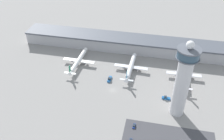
# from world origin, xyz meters

# --- Properties ---
(ground_plane) EXTENTS (1000.00, 1000.00, 0.00)m
(ground_plane) POSITION_xyz_m (0.00, 0.00, 0.00)
(ground_plane) COLOR gray
(terminal_building) EXTENTS (220.57, 25.00, 14.14)m
(terminal_building) POSITION_xyz_m (0.00, 70.00, 7.17)
(terminal_building) COLOR #B2B2B7
(terminal_building) RESTS_ON ground
(control_tower) EXTENTS (16.13, 16.13, 63.35)m
(control_tower) POSITION_xyz_m (53.73, -15.20, 32.50)
(control_tower) COLOR silver
(control_tower) RESTS_ON ground
(airplane_gate_alpha) EXTENTS (32.08, 45.19, 12.97)m
(airplane_gate_alpha) POSITION_xyz_m (-41.12, 31.29, 4.48)
(airplane_gate_alpha) COLOR white
(airplane_gate_alpha) RESTS_ON ground
(airplane_gate_bravo) EXTENTS (32.28, 43.75, 13.57)m
(airplane_gate_bravo) POSITION_xyz_m (10.78, 31.66, 4.36)
(airplane_gate_bravo) COLOR silver
(airplane_gate_bravo) RESTS_ON ground
(airplane_gate_charlie) EXTENTS (31.49, 43.53, 14.23)m
(airplane_gate_charlie) POSITION_xyz_m (59.96, 29.87, 4.65)
(airplane_gate_charlie) COLOR silver
(airplane_gate_charlie) RESTS_ON ground
(service_truck_catering) EXTENTS (2.86, 8.33, 2.81)m
(service_truck_catering) POSITION_xyz_m (-5.86, 13.38, 0.98)
(service_truck_catering) COLOR black
(service_truck_catering) RESTS_ON ground
(service_truck_fuel) EXTENTS (7.01, 2.78, 2.62)m
(service_truck_fuel) POSITION_xyz_m (45.36, -1.56, 0.91)
(service_truck_fuel) COLOR black
(service_truck_fuel) RESTS_ON ground
(car_navy_sedan) EXTENTS (2.00, 4.67, 1.54)m
(car_navy_sedan) POSITION_xyz_m (23.55, -36.55, 0.60)
(car_navy_sedan) COLOR black
(car_navy_sedan) RESTS_ON ground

